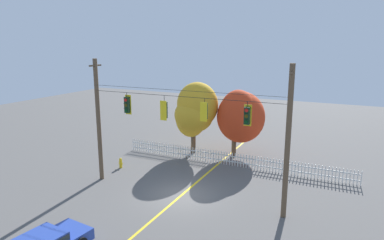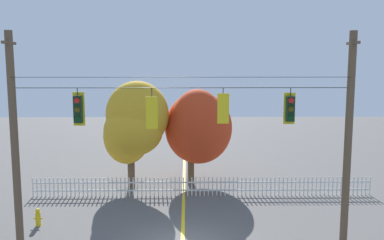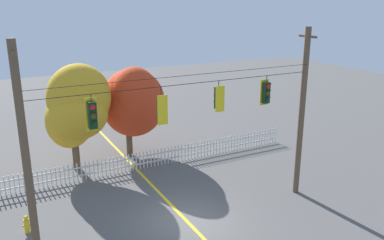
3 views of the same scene
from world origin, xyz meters
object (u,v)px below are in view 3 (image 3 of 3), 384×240
Objects in this scene: traffic_signal_northbound_secondary at (266,93)px; traffic_signal_southbound_primary at (219,98)px; traffic_signal_northbound_primary at (161,109)px; autumn_maple_near_fence at (77,108)px; fire_hydrant at (27,224)px; traffic_signal_westbound_side at (92,115)px; autumn_maple_mid at (134,101)px.

traffic_signal_southbound_primary is at bearing -179.58° from traffic_signal_northbound_secondary.
traffic_signal_northbound_primary is 1.14× the size of traffic_signal_southbound_primary.
autumn_maple_near_fence is at bearing 130.69° from traffic_signal_northbound_secondary.
traffic_signal_southbound_primary is 1.68× the size of fire_hydrant.
traffic_signal_southbound_primary is at bearing 0.01° from traffic_signal_northbound_primary.
traffic_signal_westbound_side is 0.94× the size of traffic_signal_northbound_primary.
autumn_maple_near_fence is at bearing 82.63° from traffic_signal_westbound_side.
fire_hydrant is (-2.54, 2.34, -5.05)m from traffic_signal_westbound_side.
autumn_maple_near_fence reaches higher than fire_hydrant.
traffic_signal_northbound_secondary reaches higher than autumn_maple_near_fence.
traffic_signal_southbound_primary is at bearing -61.47° from autumn_maple_near_fence.
traffic_signal_southbound_primary is (2.64, 0.00, 0.15)m from traffic_signal_northbound_primary.
autumn_maple_near_fence is at bearing 118.53° from traffic_signal_southbound_primary.
traffic_signal_northbound_secondary is 10.66m from autumn_maple_near_fence.
traffic_signal_westbound_side is at bearing -117.96° from autumn_maple_mid.
autumn_maple_mid is 10.22m from fire_hydrant.
autumn_maple_mid is at bearing 42.00° from fire_hydrant.
autumn_maple_mid is (4.70, 8.86, -1.99)m from traffic_signal_westbound_side.
traffic_signal_northbound_secondary is at bearing -70.25° from autumn_maple_mid.
traffic_signal_northbound_secondary is at bearing -0.00° from traffic_signal_westbound_side.
traffic_signal_northbound_primary is 8.33m from autumn_maple_near_fence.
traffic_signal_southbound_primary reaches higher than fire_hydrant.
traffic_signal_southbound_primary is at bearing -85.67° from autumn_maple_mid.
traffic_signal_westbound_side and traffic_signal_northbound_primary have the same top height.
autumn_maple_mid is (-3.18, 8.86, -2.00)m from traffic_signal_northbound_secondary.
traffic_signal_northbound_primary is 1.92× the size of fire_hydrant.
traffic_signal_westbound_side is at bearing -97.37° from autumn_maple_near_fence.
traffic_signal_northbound_secondary is (7.88, -0.00, 0.01)m from traffic_signal_westbound_side.
traffic_signal_southbound_primary is 2.51m from traffic_signal_northbound_secondary.
traffic_signal_westbound_side reaches higher than autumn_maple_near_fence.
traffic_signal_westbound_side is 6.12m from fire_hydrant.
traffic_signal_northbound_secondary is (5.15, 0.02, 0.13)m from traffic_signal_northbound_primary.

